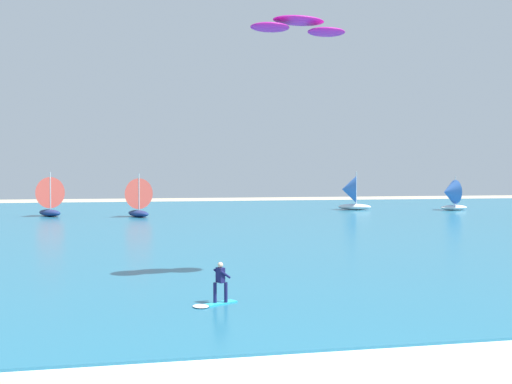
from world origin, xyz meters
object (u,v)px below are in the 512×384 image
object	(u,v)px
sailboat_outermost	(136,197)
sailboat_far_left	(47,196)
kitesurfer	(217,289)
sailboat_trailing	(450,195)
kite	(299,26)
sailboat_mid_right	(350,192)

from	to	relation	value
sailboat_outermost	sailboat_far_left	xyz separation A→B (m)	(-10.54, 3.11, 0.07)
kitesurfer	sailboat_trailing	world-z (taller)	sailboat_trailing
kite	sailboat_mid_right	world-z (taller)	kite
sailboat_mid_right	kite	bearing A→B (deg)	-113.09
kitesurfer	sailboat_outermost	distance (m)	47.52
sailboat_mid_right	sailboat_far_left	bearing A→B (deg)	-174.45
sailboat_far_left	kite	bearing A→B (deg)	-67.75
sailboat_far_left	sailboat_mid_right	bearing A→B (deg)	5.55
kitesurfer	sailboat_mid_right	xyz separation A→B (m)	(25.84, 54.35, 1.87)
sailboat_trailing	sailboat_outermost	size ratio (longest dim) A/B	0.93
kitesurfer	sailboat_trailing	distance (m)	63.97
kitesurfer	sailboat_far_left	world-z (taller)	sailboat_far_left
sailboat_mid_right	sailboat_outermost	size ratio (longest dim) A/B	1.05
sailboat_outermost	sailboat_far_left	distance (m)	10.99
sailboat_mid_right	sailboat_trailing	bearing A→B (deg)	-15.80
kitesurfer	sailboat_outermost	xyz separation A→B (m)	(-3.65, 47.35, 1.75)
sailboat_trailing	sailboat_outermost	world-z (taller)	sailboat_outermost
kite	sailboat_outermost	distance (m)	44.72
sailboat_trailing	sailboat_far_left	xyz separation A→B (m)	(-53.31, -0.13, 0.25)
sailboat_mid_right	sailboat_outermost	xyz separation A→B (m)	(-29.49, -7.00, -0.12)
kite	sailboat_outermost	xyz separation A→B (m)	(-8.24, 42.81, -9.97)
sailboat_trailing	sailboat_mid_right	world-z (taller)	sailboat_mid_right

